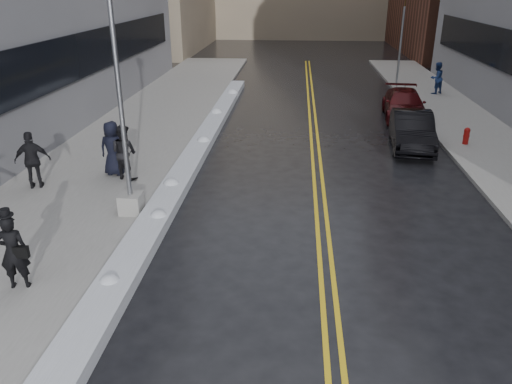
% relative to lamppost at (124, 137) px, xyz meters
% --- Properties ---
extents(ground, '(160.00, 160.00, 0.00)m').
position_rel_lamppost_xyz_m(ground, '(3.30, -2.00, -2.53)').
color(ground, black).
rests_on(ground, ground).
extents(sidewalk_west, '(5.50, 50.00, 0.15)m').
position_rel_lamppost_xyz_m(sidewalk_west, '(-2.45, 8.00, -2.46)').
color(sidewalk_west, gray).
rests_on(sidewalk_west, ground).
extents(sidewalk_east, '(4.00, 50.00, 0.15)m').
position_rel_lamppost_xyz_m(sidewalk_east, '(13.30, 8.00, -2.46)').
color(sidewalk_east, gray).
rests_on(sidewalk_east, ground).
extents(lane_line_left, '(0.12, 50.00, 0.01)m').
position_rel_lamppost_xyz_m(lane_line_left, '(5.65, 8.00, -2.53)').
color(lane_line_left, gold).
rests_on(lane_line_left, ground).
extents(lane_line_right, '(0.12, 50.00, 0.01)m').
position_rel_lamppost_xyz_m(lane_line_right, '(5.95, 8.00, -2.53)').
color(lane_line_right, gold).
rests_on(lane_line_right, ground).
extents(snow_ridge, '(0.90, 30.00, 0.34)m').
position_rel_lamppost_xyz_m(snow_ridge, '(0.85, 6.00, -2.36)').
color(snow_ridge, silver).
rests_on(snow_ridge, ground).
extents(lamppost, '(0.65, 0.65, 7.62)m').
position_rel_lamppost_xyz_m(lamppost, '(0.00, 0.00, 0.00)').
color(lamppost, gray).
rests_on(lamppost, sidewalk_west).
extents(fire_hydrant, '(0.26, 0.26, 0.73)m').
position_rel_lamppost_xyz_m(fire_hydrant, '(12.30, 8.00, -1.98)').
color(fire_hydrant, maroon).
rests_on(fire_hydrant, sidewalk_east).
extents(traffic_signal, '(0.16, 0.20, 6.00)m').
position_rel_lamppost_xyz_m(traffic_signal, '(11.80, 22.00, 0.87)').
color(traffic_signal, gray).
rests_on(traffic_signal, sidewalk_east).
extents(pedestrian_fedora, '(0.74, 0.57, 1.81)m').
position_rel_lamppost_xyz_m(pedestrian_fedora, '(-1.34, -4.14, -1.48)').
color(pedestrian_fedora, black).
rests_on(pedestrian_fedora, sidewalk_west).
extents(pedestrian_b, '(1.18, 1.09, 1.96)m').
position_rel_lamppost_xyz_m(pedestrian_b, '(-1.08, 2.80, -1.40)').
color(pedestrian_b, black).
rests_on(pedestrian_b, sidewalk_west).
extents(pedestrian_c, '(1.01, 0.69, 1.99)m').
position_rel_lamppost_xyz_m(pedestrian_c, '(-1.61, 3.14, -1.39)').
color(pedestrian_c, black).
rests_on(pedestrian_c, sidewalk_west).
extents(pedestrian_d, '(1.25, 0.82, 1.97)m').
position_rel_lamppost_xyz_m(pedestrian_d, '(-3.87, 1.72, -1.40)').
color(pedestrian_d, black).
rests_on(pedestrian_d, sidewalk_west).
extents(pedestrian_east, '(1.19, 1.12, 1.93)m').
position_rel_lamppost_xyz_m(pedestrian_east, '(13.58, 18.67, -1.42)').
color(pedestrian_east, navy).
rests_on(pedestrian_east, sidewalk_east).
extents(car_black, '(2.11, 4.82, 1.54)m').
position_rel_lamppost_xyz_m(car_black, '(9.91, 7.75, -1.76)').
color(car_black, black).
rests_on(car_black, ground).
extents(car_maroon, '(2.44, 5.13, 1.44)m').
position_rel_lamppost_xyz_m(car_maroon, '(10.55, 12.87, -1.81)').
color(car_maroon, '#3A090B').
rests_on(car_maroon, ground).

